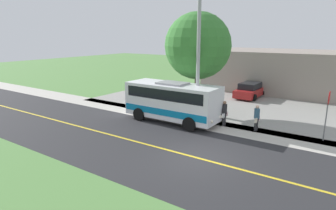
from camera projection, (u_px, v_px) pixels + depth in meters
ground_plane at (198, 158)px, 14.02m from camera, size 120.00×120.00×0.00m
road_surface at (198, 158)px, 14.02m from camera, size 8.00×100.00×0.01m
sidewalk at (237, 130)px, 18.20m from camera, size 2.40×100.00×0.01m
parking_lot_surface at (308, 112)px, 22.34m from camera, size 14.00×36.00×0.01m
road_centre_line at (198, 158)px, 14.02m from camera, size 0.16×100.00×0.00m
shuttle_bus_front at (173, 100)px, 19.68m from camera, size 2.59×6.69×2.75m
pedestrian_with_bags at (257, 117)px, 17.89m from camera, size 0.72×0.34×1.64m
pedestrian_waiting at (224, 113)px, 18.85m from camera, size 0.72×0.34×1.68m
stop_sign at (328, 107)px, 15.85m from camera, size 0.76×0.07×2.88m
street_light_pole at (198, 52)px, 18.35m from camera, size 1.97×0.24×8.72m
parked_car_near at (250, 90)px, 27.53m from camera, size 4.44×2.10×1.45m
tree_curbside at (198, 46)px, 21.03m from camera, size 4.91×4.91×7.54m
commercial_building at (299, 71)px, 30.45m from camera, size 10.00×18.17×4.22m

